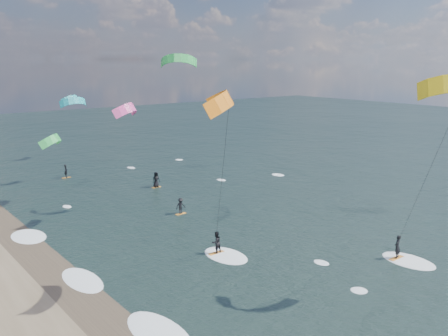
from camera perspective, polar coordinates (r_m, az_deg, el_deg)
ground at (r=31.37m, az=15.75°, el=-16.15°), size 260.00×260.00×0.00m
wet_sand_strip at (r=31.59m, az=-14.15°, el=-15.83°), size 3.00×240.00×0.00m
kitesurfer_near_b at (r=32.04m, az=0.32°, el=1.67°), size 6.94×9.30×13.59m
far_kitesurfers at (r=55.89m, az=-9.00°, el=-2.18°), size 7.62×22.30×1.85m
bg_kite_field at (r=71.82m, az=-20.48°, el=8.53°), size 14.08×72.47×9.17m
shoreline_surf at (r=35.96m, az=-15.54°, el=-12.31°), size 2.40×79.40×0.11m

